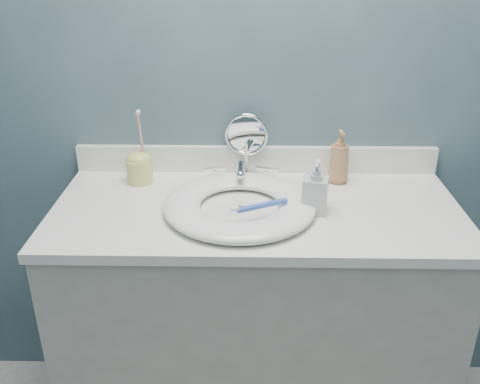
{
  "coord_description": "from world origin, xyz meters",
  "views": [
    {
      "loc": [
        -0.02,
        -0.45,
        1.6
      ],
      "look_at": [
        -0.05,
        0.94,
        0.94
      ],
      "focal_mm": 40.0,
      "sensor_mm": 36.0,
      "label": 1
    }
  ],
  "objects_px": {
    "soap_bottle_amber": "(339,157)",
    "soap_bottle_clear": "(316,187)",
    "toothbrush_holder": "(139,166)",
    "makeup_mirror": "(246,142)"
  },
  "relations": [
    {
      "from": "makeup_mirror",
      "to": "soap_bottle_clear",
      "type": "xyz_separation_m",
      "value": [
        0.2,
        -0.27,
        -0.04
      ]
    },
    {
      "from": "makeup_mirror",
      "to": "soap_bottle_clear",
      "type": "distance_m",
      "value": 0.34
    },
    {
      "from": "soap_bottle_amber",
      "to": "toothbrush_holder",
      "type": "bearing_deg",
      "value": 174.54
    },
    {
      "from": "makeup_mirror",
      "to": "toothbrush_holder",
      "type": "height_order",
      "value": "toothbrush_holder"
    },
    {
      "from": "makeup_mirror",
      "to": "toothbrush_holder",
      "type": "distance_m",
      "value": 0.36
    },
    {
      "from": "soap_bottle_amber",
      "to": "soap_bottle_clear",
      "type": "height_order",
      "value": "soap_bottle_amber"
    },
    {
      "from": "makeup_mirror",
      "to": "soap_bottle_amber",
      "type": "bearing_deg",
      "value": -5.15
    },
    {
      "from": "makeup_mirror",
      "to": "soap_bottle_clear",
      "type": "relative_size",
      "value": 1.36
    },
    {
      "from": "toothbrush_holder",
      "to": "soap_bottle_clear",
      "type": "bearing_deg",
      "value": -19.82
    },
    {
      "from": "soap_bottle_amber",
      "to": "soap_bottle_clear",
      "type": "xyz_separation_m",
      "value": [
        -0.1,
        -0.21,
        -0.01
      ]
    }
  ]
}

